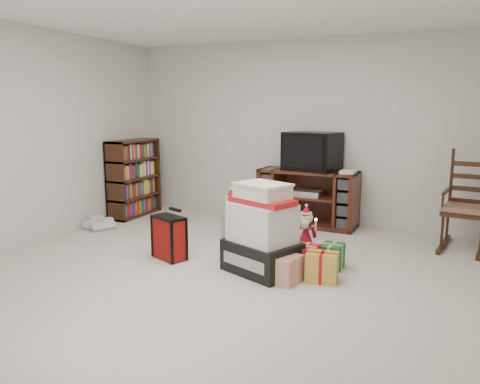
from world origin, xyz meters
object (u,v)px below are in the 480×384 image
at_px(tv_stand, 308,198).
at_px(bookshelf, 134,179).
at_px(red_suitcase, 169,238).
at_px(crt_television, 312,151).
at_px(sneaker_pair, 98,225).
at_px(gift_cluster, 312,263).
at_px(mrs_claus_figurine, 231,220).
at_px(santa_figurine, 306,237).
at_px(rocking_chair, 465,214).
at_px(gift_pile, 262,235).
at_px(teddy_bear, 266,256).

xyz_separation_m(tv_stand, bookshelf, (-2.50, -0.47, 0.16)).
bearing_deg(red_suitcase, crt_television, 87.26).
bearing_deg(sneaker_pair, red_suitcase, -11.71).
xyz_separation_m(tv_stand, gift_cluster, (0.60, -1.89, -0.25)).
bearing_deg(mrs_claus_figurine, red_suitcase, -106.74).
height_order(red_suitcase, gift_cluster, red_suitcase).
bearing_deg(sneaker_pair, santa_figurine, 12.38).
distance_m(bookshelf, rocking_chair, 4.42).
bearing_deg(red_suitcase, bookshelf, 158.10).
xyz_separation_m(rocking_chair, gift_cluster, (-1.32, -1.60, -0.27)).
height_order(mrs_claus_figurine, gift_cluster, mrs_claus_figurine).
bearing_deg(crt_television, rocking_chair, 3.04).
height_order(gift_pile, red_suitcase, gift_pile).
xyz_separation_m(bookshelf, santa_figurine, (2.87, -0.84, -0.32)).
bearing_deg(gift_pile, mrs_claus_figurine, 153.23).
bearing_deg(crt_television, red_suitcase, -102.43).
height_order(sneaker_pair, crt_television, crt_television).
xyz_separation_m(teddy_bear, mrs_claus_figurine, (-0.78, 0.84, 0.09)).
bearing_deg(crt_television, tv_stand, -129.62).
height_order(mrs_claus_figurine, crt_television, crt_television).
bearing_deg(gift_cluster, gift_pile, -169.45).
xyz_separation_m(gift_pile, mrs_claus_figurine, (-0.76, 0.89, -0.13)).
bearing_deg(bookshelf, teddy_bear, -28.69).
height_order(gift_pile, crt_television, crt_television).
height_order(bookshelf, crt_television, crt_television).
relative_size(rocking_chair, mrs_claus_figurine, 1.84).
bearing_deg(santa_figurine, red_suitcase, -151.30).
bearing_deg(sneaker_pair, mrs_claus_figurine, 19.88).
bearing_deg(rocking_chair, gift_pile, -128.86).
bearing_deg(crt_television, santa_figurine, -63.70).
relative_size(tv_stand, gift_pile, 1.56).
xyz_separation_m(santa_figurine, crt_television, (-0.33, 1.34, 0.79)).
bearing_deg(sneaker_pair, gift_pile, -2.03).
distance_m(bookshelf, mrs_claus_figurine, 1.99).
relative_size(mrs_claus_figurine, gift_cluster, 0.76).
bearing_deg(teddy_bear, bookshelf, 151.31).
relative_size(gift_pile, crt_television, 1.10).
xyz_separation_m(rocking_chair, gift_pile, (-1.79, -1.69, -0.02)).
bearing_deg(santa_figurine, bookshelf, 163.69).
distance_m(gift_pile, red_suitcase, 1.05).
bearing_deg(teddy_bear, gift_pile, -109.64).
distance_m(gift_pile, sneaker_pair, 2.67).
distance_m(teddy_bear, sneaker_pair, 2.66).
bearing_deg(tv_stand, bookshelf, -167.00).
xyz_separation_m(rocking_chair, red_suitcase, (-2.83, -1.73, -0.16)).
bearing_deg(teddy_bear, crt_television, 93.21).
relative_size(tv_stand, bookshelf, 1.20).
distance_m(bookshelf, teddy_bear, 3.04).
distance_m(tv_stand, crt_television, 0.63).
bearing_deg(tv_stand, crt_television, 40.20).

